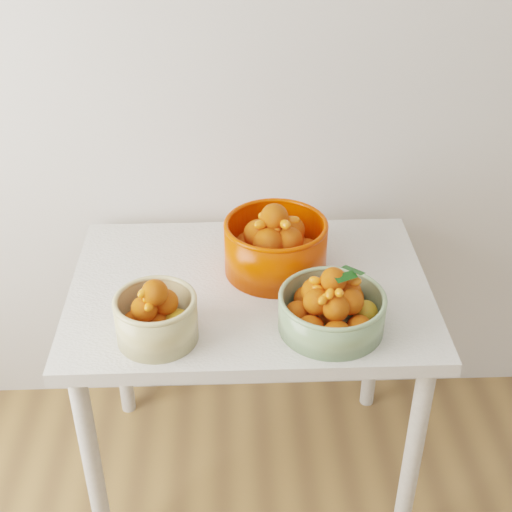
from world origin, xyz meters
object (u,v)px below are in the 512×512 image
object	(u,v)px
bowl_cream	(156,317)
bowl_green	(332,308)
table	(250,312)
bowl_orange	(276,245)

from	to	relation	value
bowl_cream	bowl_green	size ratio (longest dim) A/B	0.73
bowl_cream	bowl_green	world-z (taller)	bowl_cream
table	bowl_orange	xyz separation A→B (m)	(0.08, 0.07, 0.18)
bowl_orange	table	bearing A→B (deg)	-135.71
bowl_cream	bowl_green	xyz separation A→B (m)	(0.44, 0.03, -0.01)
table	bowl_green	xyz separation A→B (m)	(0.20, -0.20, 0.16)
table	bowl_orange	size ratio (longest dim) A/B	3.00
bowl_green	bowl_orange	size ratio (longest dim) A/B	0.92
table	bowl_green	world-z (taller)	bowl_green
bowl_cream	bowl_green	bearing A→B (deg)	3.29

